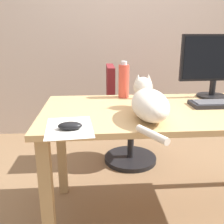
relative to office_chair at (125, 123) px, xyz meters
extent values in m
plane|color=#846647|center=(0.13, -0.77, -0.38)|extent=(8.00, 8.00, 0.00)
cube|color=beige|center=(0.13, 0.80, 0.92)|extent=(6.00, 0.04, 2.60)
cube|color=tan|center=(0.13, -0.77, 0.34)|extent=(1.43, 0.73, 0.03)
cube|color=tan|center=(-0.52, -1.07, -0.03)|extent=(0.06, 0.06, 0.70)
cube|color=tan|center=(-0.52, -0.46, -0.03)|extent=(0.06, 0.06, 0.70)
cylinder|color=black|center=(0.05, 0.00, -0.36)|extent=(0.48, 0.48, 0.04)
cylinder|color=black|center=(0.05, 0.00, -0.16)|extent=(0.06, 0.06, 0.43)
cylinder|color=maroon|center=(0.05, 0.00, 0.08)|extent=(0.44, 0.44, 0.06)
cube|color=maroon|center=(-0.14, 0.00, 0.31)|extent=(0.07, 0.35, 0.40)
cylinder|color=black|center=(0.53, -0.51, 0.36)|extent=(0.20, 0.20, 0.01)
cylinder|color=black|center=(0.53, -0.51, 0.42)|extent=(0.04, 0.04, 0.10)
cube|color=black|center=(0.53, -0.51, 0.62)|extent=(0.48, 0.04, 0.30)
cube|color=black|center=(0.53, -0.52, 0.62)|extent=(0.45, 0.02, 0.27)
ellipsoid|color=silver|center=(0.00, -0.95, 0.43)|extent=(0.19, 0.36, 0.15)
sphere|color=silver|center=(0.00, -0.73, 0.48)|extent=(0.11, 0.11, 0.11)
cone|color=silver|center=(-0.03, -0.73, 0.53)|extent=(0.04, 0.04, 0.04)
cone|color=silver|center=(0.03, -0.73, 0.53)|extent=(0.04, 0.04, 0.04)
cylinder|color=silver|center=(-0.05, -1.21, 0.37)|extent=(0.11, 0.17, 0.03)
ellipsoid|color=black|center=(-0.39, -1.07, 0.37)|extent=(0.11, 0.06, 0.04)
cube|color=white|center=(-0.40, -1.04, 0.35)|extent=(0.24, 0.31, 0.00)
cylinder|color=#D84C3D|center=(-0.08, -0.47, 0.46)|extent=(0.07, 0.07, 0.22)
cylinder|color=silver|center=(-0.08, -0.47, 0.59)|extent=(0.04, 0.04, 0.02)
camera|label=1|loc=(-0.29, -2.16, 0.77)|focal=41.04mm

